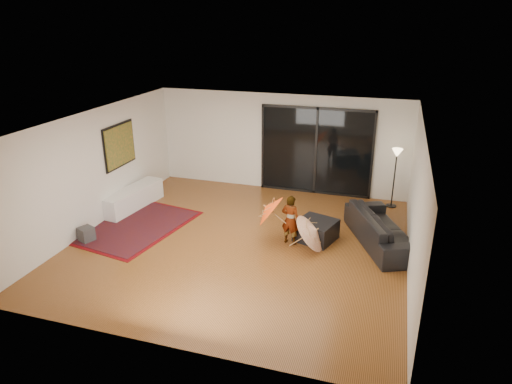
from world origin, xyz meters
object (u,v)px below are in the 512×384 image
at_px(sofa, 382,229).
at_px(media_console, 133,198).
at_px(child, 290,220).
at_px(ottoman, 316,230).

bearing_deg(sofa, media_console, 64.17).
bearing_deg(media_console, child, -1.83).
height_order(media_console, child, child).
xyz_separation_m(media_console, child, (4.29, -0.71, 0.29)).
xyz_separation_m(media_console, ottoman, (4.81, -0.38, -0.04)).
bearing_deg(ottoman, child, -147.07).
distance_m(sofa, child, 2.00).
relative_size(sofa, child, 2.16).
height_order(sofa, ottoman, sofa).
height_order(ottoman, child, child).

